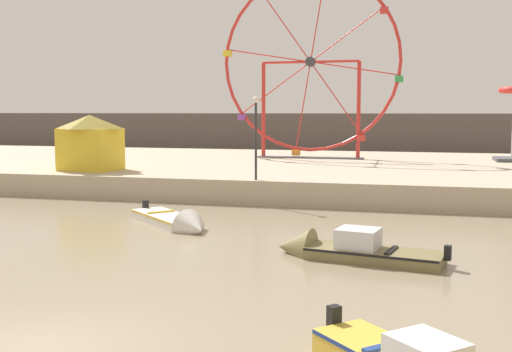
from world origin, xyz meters
TOP-DOWN VIEW (x-y plane):
  - ground_plane at (0.00, 0.00)m, footprint 240.00×240.00m
  - quay_promenade at (0.00, 31.41)m, footprint 110.00×24.34m
  - distant_town_skyline at (0.00, 56.57)m, footprint 140.00×3.00m
  - motorboat_white_red_stripe at (-2.20, 12.91)m, footprint 4.76×4.50m
  - motorboat_olive_wood at (4.84, 9.30)m, footprint 5.58×2.35m
  - ferris_wheel_red_frame at (-0.67, 34.77)m, footprint 13.04×1.20m
  - carnival_booth_yellow_awning at (-11.34, 22.30)m, footprint 3.60×3.01m
  - promenade_lamp_near at (-0.75, 19.73)m, footprint 0.32×0.32m

SIDE VIEW (x-z plane):
  - ground_plane at x=0.00m, z-range 0.00..0.00m
  - motorboat_white_red_stripe at x=-2.20m, z-range -0.47..0.89m
  - motorboat_olive_wood at x=4.84m, z-range -0.46..1.03m
  - quay_promenade at x=0.00m, z-range 0.00..1.24m
  - distant_town_skyline at x=0.00m, z-range 0.00..4.40m
  - carnival_booth_yellow_awning at x=-11.34m, z-range 1.30..4.49m
  - promenade_lamp_near at x=-0.75m, z-range 1.85..5.98m
  - ferris_wheel_red_frame at x=-0.67m, z-range 1.27..14.64m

